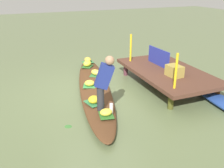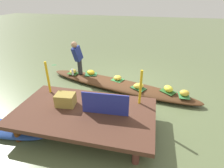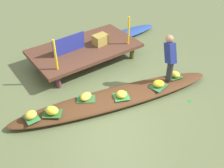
% 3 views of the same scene
% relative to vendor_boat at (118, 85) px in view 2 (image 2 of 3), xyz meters
% --- Properties ---
extents(canal_water, '(40.00, 40.00, 0.00)m').
position_rel_vendor_boat_xyz_m(canal_water, '(0.00, 0.00, -0.11)').
color(canal_water, '#5A6741').
rests_on(canal_water, ground).
extents(dock_platform, '(3.20, 1.80, 0.49)m').
position_rel_vendor_boat_xyz_m(dock_platform, '(0.37, 2.11, 0.31)').
color(dock_platform, '#4E2F22').
rests_on(dock_platform, ground).
extents(vendor_boat, '(5.38, 2.03, 0.23)m').
position_rel_vendor_boat_xyz_m(vendor_boat, '(0.00, 0.00, 0.00)').
color(vendor_boat, '#4D2E19').
rests_on(vendor_boat, ground).
extents(leaf_mat_0, '(0.48, 0.45, 0.01)m').
position_rel_vendor_boat_xyz_m(leaf_mat_0, '(0.04, -0.15, 0.12)').
color(leaf_mat_0, '#378542').
rests_on(leaf_mat_0, vendor_boat).
extents(banana_bunch_0, '(0.35, 0.36, 0.15)m').
position_rel_vendor_boat_xyz_m(banana_bunch_0, '(0.04, -0.15, 0.19)').
color(banana_bunch_0, yellow).
rests_on(banana_bunch_0, vendor_boat).
extents(leaf_mat_1, '(0.54, 0.49, 0.01)m').
position_rel_vendor_boat_xyz_m(leaf_mat_1, '(-0.71, 0.28, 0.12)').
color(leaf_mat_1, '#2D6534').
rests_on(leaf_mat_1, vendor_boat).
extents(banana_bunch_1, '(0.38, 0.32, 0.16)m').
position_rel_vendor_boat_xyz_m(banana_bunch_1, '(-0.71, 0.28, 0.20)').
color(banana_bunch_1, yellow).
rests_on(banana_bunch_1, vendor_boat).
extents(leaf_mat_2, '(0.52, 0.50, 0.01)m').
position_rel_vendor_boat_xyz_m(leaf_mat_2, '(-1.60, 0.29, 0.12)').
color(leaf_mat_2, '#2C5F28').
rests_on(leaf_mat_2, vendor_boat).
extents(banana_bunch_2, '(0.37, 0.38, 0.19)m').
position_rel_vendor_boat_xyz_m(banana_bunch_2, '(-1.60, 0.29, 0.21)').
color(banana_bunch_2, yellow).
rests_on(banana_bunch_2, vendor_boat).
extents(leaf_mat_3, '(0.49, 0.42, 0.01)m').
position_rel_vendor_boat_xyz_m(leaf_mat_3, '(1.08, -0.38, 0.12)').
color(leaf_mat_3, '#307242').
rests_on(leaf_mat_3, vendor_boat).
extents(banana_bunch_3, '(0.39, 0.37, 0.16)m').
position_rel_vendor_boat_xyz_m(banana_bunch_3, '(1.08, -0.38, 0.20)').
color(banana_bunch_3, gold).
rests_on(banana_bunch_3, vendor_boat).
extents(leaf_mat_4, '(0.30, 0.38, 0.01)m').
position_rel_vendor_boat_xyz_m(leaf_mat_4, '(-2.04, 0.44, 0.12)').
color(leaf_mat_4, '#34783F').
rests_on(leaf_mat_4, vendor_boat).
extents(banana_bunch_4, '(0.29, 0.25, 0.18)m').
position_rel_vendor_boat_xyz_m(banana_bunch_4, '(-2.04, 0.44, 0.21)').
color(banana_bunch_4, gold).
rests_on(banana_bunch_4, vendor_boat).
extents(leaf_mat_5, '(0.43, 0.36, 0.01)m').
position_rel_vendor_boat_xyz_m(leaf_mat_5, '(1.74, -0.32, 0.12)').
color(leaf_mat_5, '#2D6324').
rests_on(leaf_mat_5, vendor_boat).
extents(banana_bunch_5, '(0.25, 0.29, 0.14)m').
position_rel_vendor_boat_xyz_m(banana_bunch_5, '(1.74, -0.32, 0.19)').
color(banana_bunch_5, yellow).
rests_on(banana_bunch_5, vendor_boat).
extents(vendor_person, '(0.28, 0.47, 1.23)m').
position_rel_vendor_boat_xyz_m(vendor_person, '(1.49, -0.27, 0.81)').
color(vendor_person, '#28282D').
rests_on(vendor_person, vendor_boat).
extents(water_bottle, '(0.08, 0.08, 0.23)m').
position_rel_vendor_boat_xyz_m(water_bottle, '(1.70, -0.19, 0.23)').
color(water_bottle, silver).
rests_on(water_bottle, vendor_boat).
extents(market_banner, '(1.03, 0.08, 0.51)m').
position_rel_vendor_boat_xyz_m(market_banner, '(-0.13, 2.11, 0.63)').
color(market_banner, navy).
rests_on(market_banner, dock_platform).
extents(railing_post_west, '(0.06, 0.06, 0.87)m').
position_rel_vendor_boat_xyz_m(railing_post_west, '(-0.83, 1.51, 0.81)').
color(railing_post_west, yellow).
rests_on(railing_post_west, dock_platform).
extents(railing_post_east, '(0.06, 0.06, 0.87)m').
position_rel_vendor_boat_xyz_m(railing_post_east, '(1.57, 1.51, 0.81)').
color(railing_post_east, yellow).
rests_on(railing_post_east, dock_platform).
extents(produce_crate, '(0.47, 0.36, 0.30)m').
position_rel_vendor_boat_xyz_m(produce_crate, '(0.87, 1.99, 0.53)').
color(produce_crate, olive).
rests_on(produce_crate, dock_platform).
extents(drifting_plant_0, '(0.21, 0.22, 0.01)m').
position_rel_vendor_boat_xyz_m(drifting_plant_0, '(1.52, -1.11, -0.11)').
color(drifting_plant_0, '#37702F').
rests_on(drifting_plant_0, ground).
extents(drifting_plant_1, '(0.27, 0.21, 0.01)m').
position_rel_vendor_boat_xyz_m(drifting_plant_1, '(3.20, -1.45, -0.11)').
color(drifting_plant_1, '#33713D').
rests_on(drifting_plant_1, ground).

